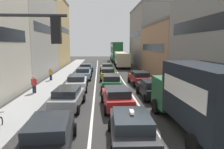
% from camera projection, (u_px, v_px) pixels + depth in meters
% --- Properties ---
extents(sidewalk_left, '(2.60, 64.00, 0.14)m').
position_uv_depth(sidewalk_left, '(59.00, 77.00, 27.64)').
color(sidewalk_left, '#9B9B9B').
rests_on(sidewalk_left, ground).
extents(lane_stripe_left, '(0.16, 60.00, 0.01)m').
position_uv_depth(lane_stripe_left, '(96.00, 78.00, 27.95)').
color(lane_stripe_left, silver).
rests_on(lane_stripe_left, ground).
extents(lane_stripe_right, '(0.16, 60.00, 0.01)m').
position_uv_depth(lane_stripe_right, '(121.00, 77.00, 28.16)').
color(lane_stripe_right, silver).
rests_on(lane_stripe_right, ground).
extents(building_row_left, '(7.20, 43.90, 13.88)m').
position_uv_depth(building_row_left, '(26.00, 33.00, 30.01)').
color(building_row_left, beige).
rests_on(building_row_left, ground).
extents(building_row_right, '(7.20, 43.90, 12.28)m').
position_uv_depth(building_row_right, '(174.00, 39.00, 30.37)').
color(building_row_right, gray).
rests_on(building_row_right, ground).
extents(removalist_box_truck, '(2.80, 7.74, 3.58)m').
position_uv_depth(removalist_box_truck, '(196.00, 95.00, 10.37)').
color(removalist_box_truck, '#1E5933').
rests_on(removalist_box_truck, ground).
extents(taxi_centre_lane_front, '(2.17, 4.35, 1.66)m').
position_uv_depth(taxi_centre_lane_front, '(131.00, 128.00, 9.15)').
color(taxi_centre_lane_front, black).
rests_on(taxi_centre_lane_front, ground).
extents(sedan_left_lane_front, '(2.29, 4.41, 1.49)m').
position_uv_depth(sedan_left_lane_front, '(50.00, 134.00, 8.51)').
color(sedan_left_lane_front, black).
rests_on(sedan_left_lane_front, ground).
extents(sedan_centre_lane_second, '(2.25, 4.39, 1.49)m').
position_uv_depth(sedan_centre_lane_second, '(117.00, 97.00, 14.50)').
color(sedan_centre_lane_second, '#A51E1E').
rests_on(sedan_centre_lane_second, ground).
extents(wagon_left_lane_second, '(2.27, 4.40, 1.49)m').
position_uv_depth(wagon_left_lane_second, '(68.00, 97.00, 14.52)').
color(wagon_left_lane_second, gray).
rests_on(wagon_left_lane_second, ground).
extents(hatchback_centre_lane_third, '(2.28, 4.41, 1.49)m').
position_uv_depth(hatchback_centre_lane_third, '(112.00, 81.00, 20.67)').
color(hatchback_centre_lane_third, '#19592D').
rests_on(hatchback_centre_lane_third, ground).
extents(sedan_left_lane_third, '(2.19, 4.36, 1.49)m').
position_uv_depth(sedan_left_lane_third, '(77.00, 82.00, 20.41)').
color(sedan_left_lane_third, silver).
rests_on(sedan_left_lane_third, ground).
extents(coupe_centre_lane_fourth, '(2.25, 4.39, 1.49)m').
position_uv_depth(coupe_centre_lane_fourth, '(108.00, 73.00, 26.57)').
color(coupe_centre_lane_fourth, '#B29319').
rests_on(coupe_centre_lane_fourth, ground).
extents(sedan_left_lane_fourth, '(2.07, 4.30, 1.49)m').
position_uv_depth(sedan_left_lane_fourth, '(83.00, 73.00, 26.63)').
color(sedan_left_lane_fourth, '#759EB7').
rests_on(sedan_left_lane_fourth, ground).
extents(sedan_centre_lane_fifth, '(2.21, 4.37, 1.49)m').
position_uv_depth(sedan_centre_lane_fifth, '(107.00, 68.00, 32.67)').
color(sedan_centre_lane_fifth, beige).
rests_on(sedan_centre_lane_fifth, ground).
extents(sedan_left_lane_fifth, '(2.10, 4.32, 1.49)m').
position_uv_depth(sedan_left_lane_fifth, '(86.00, 68.00, 32.28)').
color(sedan_left_lane_fifth, '#194C8C').
rests_on(sedan_left_lane_fifth, ground).
extents(sedan_right_lane_behind_truck, '(2.08, 4.31, 1.49)m').
position_uv_depth(sedan_right_lane_behind_truck, '(152.00, 88.00, 17.46)').
color(sedan_right_lane_behind_truck, black).
rests_on(sedan_right_lane_behind_truck, ground).
extents(wagon_right_lane_far, '(2.24, 4.38, 1.49)m').
position_uv_depth(wagon_right_lane_far, '(140.00, 78.00, 23.09)').
color(wagon_right_lane_far, '#A51E1E').
rests_on(wagon_right_lane_far, ground).
extents(bus_mid_queue_primary, '(3.11, 10.59, 2.90)m').
position_uv_depth(bus_mid_queue_primary, '(122.00, 58.00, 41.21)').
color(bus_mid_queue_primary, '#BFB793').
rests_on(bus_mid_queue_primary, ground).
extents(bus_far_queue_secondary, '(2.82, 10.51, 5.06)m').
position_uv_depth(bus_far_queue_secondary, '(116.00, 51.00, 54.74)').
color(bus_far_queue_secondary, '#1E6033').
rests_on(bus_far_queue_secondary, ground).
extents(pedestrian_near_kerb, '(0.48, 0.34, 1.66)m').
position_uv_depth(pedestrian_near_kerb, '(51.00, 74.00, 25.09)').
color(pedestrian_near_kerb, '#262D47').
rests_on(pedestrian_near_kerb, ground).
extents(pedestrian_far_sidewalk, '(0.54, 0.34, 1.66)m').
position_uv_depth(pedestrian_far_sidewalk, '(34.00, 84.00, 18.50)').
color(pedestrian_far_sidewalk, '#262D47').
rests_on(pedestrian_far_sidewalk, ground).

